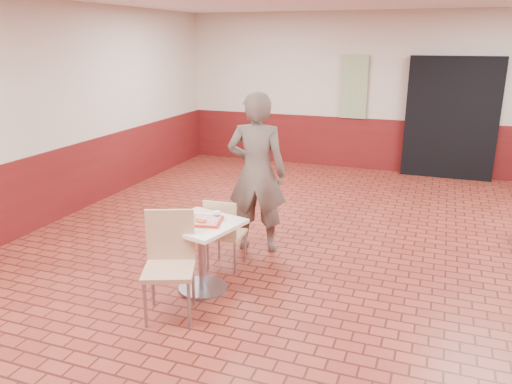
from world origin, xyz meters
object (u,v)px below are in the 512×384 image
(paper_cup, at_px, (217,215))
(chair_main_back, at_px, (224,230))
(ring_donut, at_px, (190,216))
(customer, at_px, (257,173))
(serving_tray, at_px, (201,221))
(main_table, at_px, (202,245))
(long_john_donut, at_px, (201,220))
(chair_main_front, at_px, (170,258))

(paper_cup, bearing_deg, chair_main_back, 106.75)
(paper_cup, bearing_deg, ring_donut, -173.20)
(customer, distance_m, ring_donut, 1.20)
(chair_main_back, bearing_deg, ring_donut, 72.26)
(customer, relative_size, serving_tray, 4.69)
(main_table, xyz_separation_m, long_john_donut, (0.03, -0.06, 0.29))
(serving_tray, relative_size, paper_cup, 4.81)
(customer, xyz_separation_m, ring_donut, (-0.29, -1.15, -0.18))
(main_table, xyz_separation_m, paper_cup, (0.15, 0.07, 0.31))
(customer, bearing_deg, paper_cup, 80.20)
(main_table, height_order, long_john_donut, long_john_donut)
(serving_tray, height_order, ring_donut, ring_donut)
(main_table, height_order, chair_main_front, chair_main_front)
(long_john_donut, bearing_deg, paper_cup, 46.68)
(customer, xyz_separation_m, long_john_donut, (-0.13, -1.24, -0.18))
(chair_main_back, relative_size, paper_cup, 9.60)
(chair_main_back, distance_m, customer, 0.84)
(chair_main_front, height_order, ring_donut, chair_main_front)
(chair_main_back, bearing_deg, paper_cup, 104.97)
(chair_main_front, xyz_separation_m, customer, (0.23, 1.68, 0.42))
(serving_tray, relative_size, ring_donut, 4.21)
(main_table, height_order, customer, customer)
(ring_donut, bearing_deg, paper_cup, 6.80)
(serving_tray, distance_m, ring_donut, 0.14)
(chair_main_front, distance_m, ring_donut, 0.58)
(main_table, xyz_separation_m, chair_main_back, (0.01, 0.53, -0.04))
(chair_main_front, height_order, serving_tray, chair_main_front)
(main_table, bearing_deg, chair_main_back, 88.96)
(main_table, xyz_separation_m, serving_tray, (0.00, 0.00, 0.25))
(chair_main_front, bearing_deg, long_john_donut, 53.93)
(customer, height_order, serving_tray, customer)
(customer, bearing_deg, ring_donut, 66.50)
(main_table, relative_size, customer, 0.38)
(chair_main_back, distance_m, long_john_donut, 0.67)
(long_john_donut, bearing_deg, main_table, 116.72)
(customer, height_order, long_john_donut, customer)
(long_john_donut, height_order, paper_cup, paper_cup)
(customer, height_order, ring_donut, customer)
(chair_main_front, relative_size, serving_tray, 2.38)
(main_table, bearing_deg, chair_main_front, -98.95)
(customer, xyz_separation_m, paper_cup, (-0.01, -1.12, -0.16))
(chair_main_back, height_order, customer, customer)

